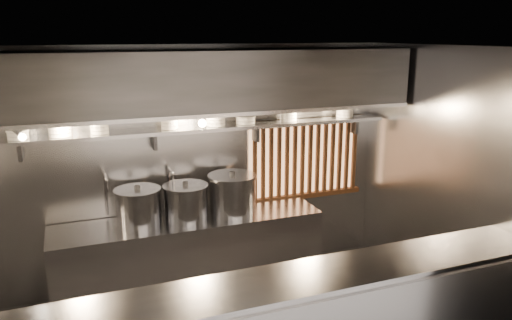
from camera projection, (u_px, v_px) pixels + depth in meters
ceiling at (249, 47)px, 4.19m from camera, size 4.50×4.50×0.00m
wall_back at (205, 165)px, 5.89m from camera, size 4.50×0.00×4.50m
wall_right at (446, 180)px, 5.32m from camera, size 0.00×3.00×3.00m
cooking_bench at (190, 256)px, 5.69m from camera, size 3.00×0.70×0.90m
bowl_shelf at (208, 128)px, 5.61m from camera, size 4.40×0.34×0.04m
exhaust_hood at (213, 81)px, 5.28m from camera, size 4.40×0.81×0.65m
wood_screen at (306, 158)px, 6.31m from camera, size 1.56×0.09×1.04m
faucet_left at (106, 186)px, 5.40m from camera, size 0.04×0.30×0.50m
faucet_right at (170, 180)px, 5.64m from camera, size 0.04×0.30×0.50m
heat_lamp at (18, 131)px, 4.48m from camera, size 0.25×0.35×0.20m
pendant_bulb at (202, 123)px, 5.45m from camera, size 0.09×0.09×0.19m
stock_pot_left at (138, 206)px, 5.38m from camera, size 0.66×0.66×0.44m
stock_pot_mid at (232, 194)px, 5.72m from camera, size 0.62×0.62×0.49m
stock_pot_right at (186, 202)px, 5.53m from camera, size 0.66×0.66×0.44m
bowl_stack_0 at (18, 134)px, 4.92m from camera, size 0.22×0.22×0.09m
bowl_stack_1 at (60, 130)px, 5.05m from camera, size 0.25×0.25×0.13m
bowl_stack_2 at (99, 127)px, 5.18m from camera, size 0.20×0.20×0.13m
bowl_stack_3 at (169, 121)px, 5.43m from camera, size 0.20×0.20×0.17m
bowl_stack_4 at (216, 118)px, 5.62m from camera, size 0.23×0.23×0.17m
bowl_stack_5 at (245, 120)px, 5.75m from camera, size 0.24×0.24×0.09m
bowl_stack_6 at (289, 114)px, 5.93m from camera, size 0.20×0.20×0.17m
bowl_stack_7 at (345, 110)px, 6.20m from camera, size 0.22×0.22×0.17m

